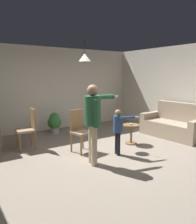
{
  "coord_description": "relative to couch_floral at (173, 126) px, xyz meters",
  "views": [
    {
      "loc": [
        -2.9,
        -3.9,
        1.82
      ],
      "look_at": [
        -0.08,
        0.2,
        1.0
      ],
      "focal_mm": 36.52,
      "sensor_mm": 36.0,
      "label": 1
    }
  ],
  "objects": [
    {
      "name": "ground",
      "position": [
        -2.66,
        -0.25,
        -0.33
      ],
      "size": [
        7.68,
        7.68,
        0.0
      ],
      "primitive_type": "plane",
      "color": "gray"
    },
    {
      "name": "person_adult",
      "position": [
        -3.11,
        -0.42,
        0.68
      ],
      "size": [
        0.84,
        0.46,
        1.63
      ],
      "rotation": [
        0.0,
        0.0,
        -1.8
      ],
      "color": "tan",
      "rests_on": "ground"
    },
    {
      "name": "couch_floral",
      "position": [
        0.0,
        0.0,
        0.0
      ],
      "size": [
        0.95,
        1.85,
        1.0
      ],
      "rotation": [
        0.0,
        0.0,
        1.63
      ],
      "color": "tan",
      "rests_on": "ground"
    },
    {
      "name": "wall_back",
      "position": [
        -2.66,
        2.95,
        1.02
      ],
      "size": [
        6.4,
        0.1,
        2.7
      ],
      "primitive_type": "cube",
      "color": "silver",
      "rests_on": "ground"
    },
    {
      "name": "dining_chair_near_wall",
      "position": [
        -2.94,
        0.43,
        0.21
      ],
      "size": [
        0.49,
        0.49,
        1.0
      ],
      "rotation": [
        0.0,
        0.0,
        3.31
      ],
      "color": "olive",
      "rests_on": "ground"
    },
    {
      "name": "side_table_by_couch",
      "position": [
        -1.52,
        0.18,
        -0.0
      ],
      "size": [
        0.44,
        0.44,
        0.52
      ],
      "color": "olive",
      "rests_on": "ground"
    },
    {
      "name": "spare_remote_on_table",
      "position": [
        -1.54,
        0.16,
        0.21
      ],
      "size": [
        0.13,
        0.1,
        0.04
      ],
      "primitive_type": "cube",
      "rotation": [
        0.0,
        0.0,
        2.14
      ],
      "color": "white",
      "rests_on": "side_table_by_couch"
    },
    {
      "name": "dining_chair_by_counter",
      "position": [
        -3.89,
        1.31,
        0.21
      ],
      "size": [
        0.44,
        0.44,
        1.0
      ],
      "rotation": [
        0.0,
        0.0,
        1.51
      ],
      "color": "olive",
      "rests_on": "ground"
    },
    {
      "name": "wall_right",
      "position": [
        0.54,
        -0.25,
        1.02
      ],
      "size": [
        0.1,
        6.4,
        2.7
      ],
      "primitive_type": "cube",
      "color": "silver",
      "rests_on": "ground"
    },
    {
      "name": "ceiling_light_pendant",
      "position": [
        -2.47,
        0.94,
        1.92
      ],
      "size": [
        0.32,
        0.32,
        0.55
      ],
      "color": "silver"
    },
    {
      "name": "potted_plant_corner",
      "position": [
        -2.75,
        2.33,
        0.03
      ],
      "size": [
        0.43,
        0.43,
        0.65
      ],
      "color": "#B7B2AD",
      "rests_on": "ground"
    },
    {
      "name": "person_child",
      "position": [
        -2.34,
        -0.28,
        0.32
      ],
      "size": [
        0.51,
        0.4,
        1.05
      ],
      "rotation": [
        0.0,
        0.0,
        -1.83
      ],
      "color": "black",
      "rests_on": "ground"
    }
  ]
}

